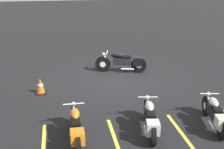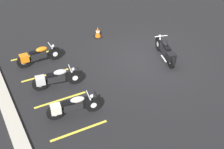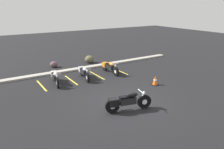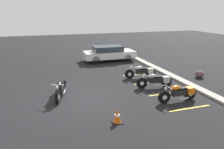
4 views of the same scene
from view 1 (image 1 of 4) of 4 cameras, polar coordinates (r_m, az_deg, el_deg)
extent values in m
plane|color=black|center=(12.85, 1.04, -0.63)|extent=(60.00, 60.00, 0.00)
cylinder|color=black|center=(13.54, -1.69, 1.91)|extent=(0.67, 0.29, 0.66)
cylinder|color=silver|center=(13.54, -1.69, 1.91)|extent=(0.28, 0.19, 0.25)
cylinder|color=black|center=(13.46, 4.91, 1.74)|extent=(0.67, 0.29, 0.66)
cylinder|color=silver|center=(13.46, 4.91, 1.74)|extent=(0.28, 0.19, 0.25)
cube|color=black|center=(13.43, 1.82, 2.43)|extent=(0.81, 0.47, 0.30)
ellipsoid|color=black|center=(13.36, 0.97, 3.57)|extent=(0.61, 0.40, 0.24)
cube|color=black|center=(13.36, 2.56, 3.24)|extent=(0.49, 0.35, 0.08)
cube|color=black|center=(13.40, 4.72, 2.48)|extent=(0.48, 0.45, 0.34)
cylinder|color=silver|center=(13.45, -1.19, 2.96)|extent=(0.27, 0.13, 0.53)
cylinder|color=silver|center=(13.37, -0.94, 4.02)|extent=(0.19, 0.61, 0.04)
sphere|color=silver|center=(13.41, -1.49, 3.70)|extent=(0.14, 0.14, 0.14)
cylinder|color=silver|center=(13.38, 2.85, 1.00)|extent=(0.55, 0.21, 0.07)
cylinder|color=black|center=(10.09, 16.88, -5.49)|extent=(0.21, 0.61, 0.60)
cylinder|color=silver|center=(10.09, 16.88, -5.49)|extent=(0.15, 0.24, 0.23)
cylinder|color=black|center=(8.90, 19.49, -9.30)|extent=(0.21, 0.61, 0.60)
cylinder|color=silver|center=(8.90, 19.49, -9.30)|extent=(0.15, 0.24, 0.23)
cube|color=black|center=(9.39, 18.27, -6.65)|extent=(0.37, 0.73, 0.27)
ellipsoid|color=beige|center=(9.44, 18.08, -4.82)|extent=(0.32, 0.54, 0.22)
cube|color=black|center=(9.18, 18.68, -6.05)|extent=(0.28, 0.43, 0.07)
cube|color=beige|center=(8.86, 19.51, -8.22)|extent=(0.38, 0.41, 0.31)
cylinder|color=silver|center=(9.90, 17.19, -4.51)|extent=(0.09, 0.24, 0.49)
cylinder|color=silver|center=(9.76, 17.42, -3.36)|extent=(0.56, 0.12, 0.03)
sphere|color=silver|center=(9.89, 17.18, -3.49)|extent=(0.13, 0.13, 0.13)
cylinder|color=silver|center=(9.28, 17.77, -8.81)|extent=(0.14, 0.51, 0.06)
cylinder|color=black|center=(9.46, 6.35, -6.40)|extent=(0.21, 0.62, 0.61)
cylinder|color=silver|center=(9.46, 6.35, -6.40)|extent=(0.15, 0.25, 0.23)
cylinder|color=black|center=(8.21, 7.49, -10.77)|extent=(0.21, 0.62, 0.61)
cylinder|color=silver|center=(8.21, 7.49, -10.77)|extent=(0.15, 0.25, 0.23)
cube|color=black|center=(8.72, 6.95, -7.76)|extent=(0.37, 0.74, 0.28)
ellipsoid|color=#B7B7BC|center=(8.78, 6.86, -5.76)|extent=(0.32, 0.55, 0.22)
cube|color=black|center=(8.50, 7.13, -7.14)|extent=(0.29, 0.44, 0.07)
cube|color=#B7B7BC|center=(8.16, 7.50, -9.59)|extent=(0.39, 0.42, 0.31)
cylinder|color=silver|center=(9.26, 6.48, -5.36)|extent=(0.09, 0.25, 0.49)
cylinder|color=silver|center=(9.11, 6.58, -4.13)|extent=(0.57, 0.13, 0.03)
sphere|color=silver|center=(9.25, 6.47, -4.25)|extent=(0.13, 0.13, 0.13)
cylinder|color=silver|center=(8.64, 6.19, -10.11)|extent=(0.15, 0.51, 0.06)
cylinder|color=black|center=(9.04, -6.98, -7.70)|extent=(0.12, 0.62, 0.62)
cylinder|color=silver|center=(9.04, -6.98, -7.70)|extent=(0.12, 0.24, 0.23)
cylinder|color=black|center=(7.78, -6.25, -12.51)|extent=(0.12, 0.62, 0.62)
cylinder|color=silver|center=(7.78, -6.25, -12.51)|extent=(0.12, 0.24, 0.23)
cube|color=black|center=(8.30, -6.66, -9.24)|extent=(0.27, 0.71, 0.28)
ellipsoid|color=orange|center=(8.35, -6.82, -7.11)|extent=(0.25, 0.52, 0.22)
cube|color=black|center=(8.07, -6.63, -8.61)|extent=(0.23, 0.41, 0.07)
cube|color=orange|center=(7.74, -6.32, -11.28)|extent=(0.34, 0.38, 0.32)
cylinder|color=silver|center=(8.83, -6.99, -6.63)|extent=(0.06, 0.24, 0.50)
cylinder|color=silver|center=(8.68, -7.03, -5.35)|extent=(0.58, 0.04, 0.03)
sphere|color=silver|center=(8.82, -7.07, -5.46)|extent=(0.13, 0.13, 0.13)
cylinder|color=silver|center=(8.23, -7.39, -11.78)|extent=(0.07, 0.51, 0.07)
cube|color=black|center=(11.64, -12.86, -3.26)|extent=(0.40, 0.40, 0.03)
cone|color=#EA590F|center=(11.54, -12.96, -2.02)|extent=(0.32, 0.32, 0.57)
cylinder|color=white|center=(11.53, -12.97, -1.89)|extent=(0.20, 0.20, 0.06)
cube|color=gold|center=(9.06, 12.42, -10.18)|extent=(0.10, 2.10, 0.00)
cube|color=gold|center=(8.58, 0.47, -11.50)|extent=(0.10, 2.10, 0.00)
cube|color=gold|center=(8.49, -12.40, -12.37)|extent=(0.10, 2.10, 0.00)
camera|label=2|loc=(13.66, 65.43, 23.28)|focal=50.00mm
camera|label=3|loc=(21.37, 12.94, 19.62)|focal=35.00mm
camera|label=4|loc=(15.49, -42.16, 13.87)|focal=35.00mm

